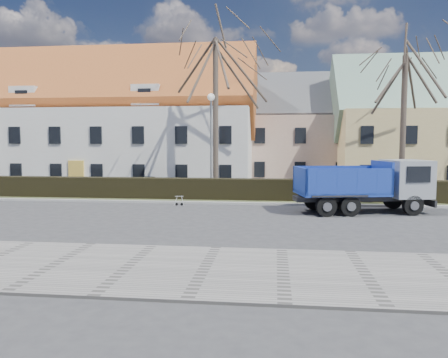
# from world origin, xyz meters

# --- Properties ---
(ground) EXTENTS (120.00, 120.00, 0.00)m
(ground) POSITION_xyz_m (0.00, 0.00, 0.00)
(ground) COLOR #363538
(sidewalk_near) EXTENTS (80.00, 5.00, 0.08)m
(sidewalk_near) POSITION_xyz_m (0.00, -8.50, 0.04)
(sidewalk_near) COLOR gray
(sidewalk_near) RESTS_ON ground
(curb_far) EXTENTS (80.00, 0.30, 0.12)m
(curb_far) POSITION_xyz_m (0.00, 4.60, 0.06)
(curb_far) COLOR #9B9A96
(curb_far) RESTS_ON ground
(grass_strip) EXTENTS (80.00, 3.00, 0.10)m
(grass_strip) POSITION_xyz_m (0.00, 6.20, 0.05)
(grass_strip) COLOR #3D4527
(grass_strip) RESTS_ON ground
(hedge) EXTENTS (60.00, 0.90, 1.30)m
(hedge) POSITION_xyz_m (0.00, 6.00, 0.65)
(hedge) COLOR black
(hedge) RESTS_ON ground
(building_white) EXTENTS (26.80, 10.80, 9.50)m
(building_white) POSITION_xyz_m (-13.00, 16.00, 4.75)
(building_white) COLOR silver
(building_white) RESTS_ON ground
(building_pink) EXTENTS (10.80, 8.80, 8.00)m
(building_pink) POSITION_xyz_m (4.00, 20.00, 4.00)
(building_pink) COLOR tan
(building_pink) RESTS_ON ground
(tree_1) EXTENTS (9.20, 9.20, 12.65)m
(tree_1) POSITION_xyz_m (-2.00, 8.50, 6.33)
(tree_1) COLOR #42372E
(tree_1) RESTS_ON ground
(tree_2) EXTENTS (8.00, 8.00, 11.00)m
(tree_2) POSITION_xyz_m (10.00, 8.50, 5.50)
(tree_2) COLOR #42372E
(tree_2) RESTS_ON ground
(dump_truck) EXTENTS (7.37, 3.95, 2.80)m
(dump_truck) POSITION_xyz_m (6.21, 2.44, 1.40)
(dump_truck) COLOR navy
(dump_truck) RESTS_ON ground
(streetlight) EXTENTS (0.53, 0.53, 6.74)m
(streetlight) POSITION_xyz_m (-2.08, 7.00, 3.37)
(streetlight) COLOR gray
(streetlight) RESTS_ON ground
(cart_frame) EXTENTS (0.71, 0.45, 0.62)m
(cart_frame) POSITION_xyz_m (-3.64, 3.70, 0.31)
(cart_frame) COLOR silver
(cart_frame) RESTS_ON ground
(parked_car_a) EXTENTS (3.66, 2.01, 1.18)m
(parked_car_a) POSITION_xyz_m (-7.07, 10.21, 0.59)
(parked_car_a) COLOR black
(parked_car_a) RESTS_ON ground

